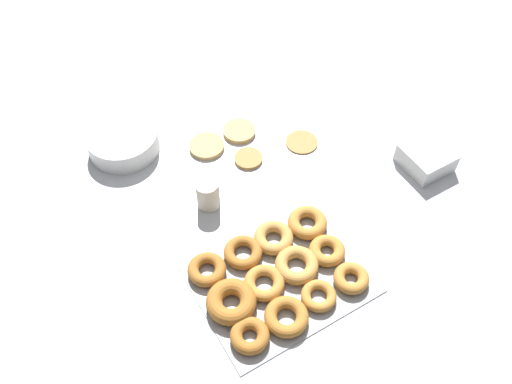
# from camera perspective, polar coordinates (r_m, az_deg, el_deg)

# --- Properties ---
(ground_plane) EXTENTS (3.00, 3.00, 0.00)m
(ground_plane) POSITION_cam_1_polar(r_m,az_deg,el_deg) (1.56, 0.17, 2.89)
(ground_plane) COLOR #B2B5BA
(pancake_0) EXTENTS (0.10, 0.10, 0.01)m
(pancake_0) POSITION_cam_1_polar(r_m,az_deg,el_deg) (1.64, -1.77, 6.42)
(pancake_0) COLOR tan
(pancake_0) RESTS_ON ground_plane
(pancake_1) EXTENTS (0.10, 0.10, 0.01)m
(pancake_1) POSITION_cam_1_polar(r_m,az_deg,el_deg) (1.62, 4.83, 5.31)
(pancake_1) COLOR #B27F42
(pancake_1) RESTS_ON ground_plane
(pancake_2) EXTENTS (0.08, 0.08, 0.01)m
(pancake_2) POSITION_cam_1_polar(r_m,az_deg,el_deg) (1.57, -0.81, 3.55)
(pancake_2) COLOR #B27F42
(pancake_2) RESTS_ON ground_plane
(pancake_3) EXTENTS (0.10, 0.10, 0.01)m
(pancake_3) POSITION_cam_1_polar(r_m,az_deg,el_deg) (1.60, -5.21, 4.84)
(pancake_3) COLOR tan
(pancake_3) RESTS_ON ground_plane
(donut_tray) EXTENTS (0.41, 0.32, 0.05)m
(donut_tray) POSITION_cam_1_polar(r_m,az_deg,el_deg) (1.33, 2.12, -8.76)
(donut_tray) COLOR #93969B
(donut_tray) RESTS_ON ground_plane
(batter_bowl) EXTENTS (0.21, 0.21, 0.06)m
(batter_bowl) POSITION_cam_1_polar(r_m,az_deg,el_deg) (1.62, -13.83, 5.22)
(batter_bowl) COLOR white
(batter_bowl) RESTS_ON ground_plane
(container_stack) EXTENTS (0.12, 0.13, 0.06)m
(container_stack) POSITION_cam_1_polar(r_m,az_deg,el_deg) (1.61, 17.47, 3.42)
(container_stack) COLOR white
(container_stack) RESTS_ON ground_plane
(paper_cup) EXTENTS (0.06, 0.06, 0.09)m
(paper_cup) POSITION_cam_1_polar(r_m,az_deg,el_deg) (1.44, -5.08, -0.23)
(paper_cup) COLOR beige
(paper_cup) RESTS_ON ground_plane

